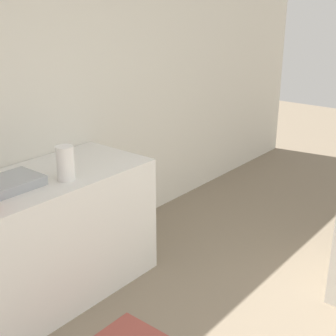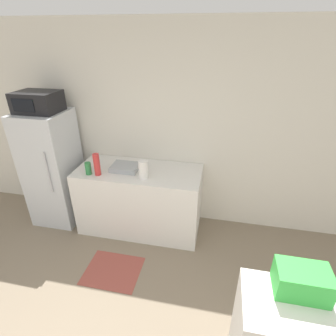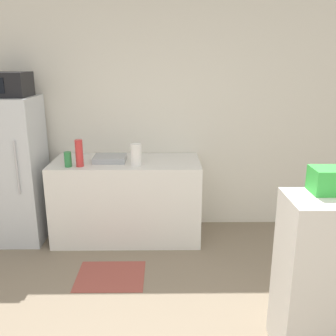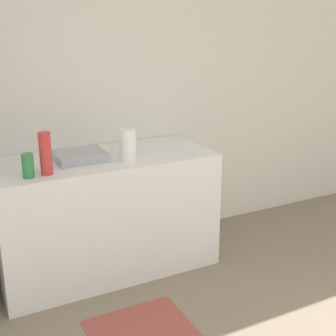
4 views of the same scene
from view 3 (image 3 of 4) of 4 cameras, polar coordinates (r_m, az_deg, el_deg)
name	(u,v)px [view 3 (image 3 of 4)]	position (r m, az deg, el deg)	size (l,w,h in m)	color
wall_back	(142,117)	(4.31, -4.02, 7.81)	(8.00, 0.06, 2.60)	silver
refrigerator	(14,170)	(4.34, -22.48, -0.35)	(0.60, 0.62, 1.56)	silver
microwave	(3,84)	(4.19, -23.84, 11.58)	(0.50, 0.39, 0.24)	black
counter	(127,199)	(4.17, -6.23, -4.76)	(1.58, 0.69, 0.88)	silver
sink_basin	(110,158)	(4.03, -8.83, 1.45)	(0.34, 0.27, 0.06)	#9EA3A8
bottle_tall	(79,153)	(3.87, -13.38, 2.20)	(0.08, 0.08, 0.27)	red
bottle_short	(68,159)	(3.90, -15.01, 1.28)	(0.07, 0.07, 0.15)	#2D7F42
basket	(334,180)	(2.58, 23.99, -1.74)	(0.29, 0.19, 0.16)	green
paper_towel_roll	(136,155)	(3.82, -4.90, 2.04)	(0.11, 0.11, 0.23)	white
kitchen_rug	(111,276)	(3.63, -8.74, -15.94)	(0.62, 0.51, 0.01)	#99473D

